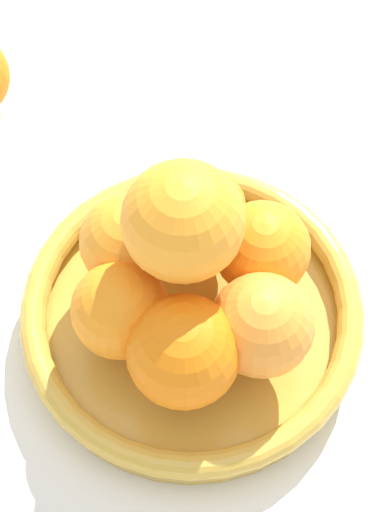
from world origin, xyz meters
TOP-DOWN VIEW (x-y plane):
  - ground_plane at (0.00, 0.00)m, footprint 4.00×4.00m
  - fruit_bowl at (0.00, 0.00)m, footprint 0.26×0.26m
  - orange_pile at (0.00, 0.00)m, footprint 0.18×0.18m

SIDE VIEW (x-z plane):
  - ground_plane at x=0.00m, z-range 0.00..0.00m
  - fruit_bowl at x=0.00m, z-range 0.00..0.04m
  - orange_pile at x=0.00m, z-range 0.02..0.16m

